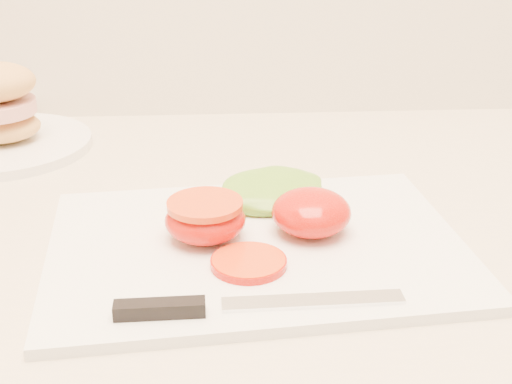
{
  "coord_description": "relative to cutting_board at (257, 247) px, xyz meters",
  "views": [
    {
      "loc": [
        -0.6,
        1.03,
        1.24
      ],
      "look_at": [
        -0.57,
        1.6,
        0.99
      ],
      "focal_mm": 50.0,
      "sensor_mm": 36.0,
      "label": 1
    }
  ],
  "objects": [
    {
      "name": "knife",
      "position": [
        -0.03,
        -0.11,
        0.01
      ],
      "size": [
        0.22,
        0.03,
        0.01
      ],
      "rotation": [
        0.0,
        0.0,
        0.03
      ],
      "color": "silver",
      "rests_on": "cutting_board"
    },
    {
      "name": "tomato_half_dome",
      "position": [
        0.05,
        0.02,
        0.03
      ],
      "size": [
        0.07,
        0.07,
        0.04
      ],
      "primitive_type": "ellipsoid",
      "color": "red",
      "rests_on": "cutting_board"
    },
    {
      "name": "lettuce_leaf_0",
      "position": [
        0.02,
        0.08,
        0.02
      ],
      "size": [
        0.13,
        0.11,
        0.02
      ],
      "primitive_type": "ellipsoid",
      "rotation": [
        0.0,
        0.0,
        0.36
      ],
      "color": "#6EAE2E",
      "rests_on": "cutting_board"
    },
    {
      "name": "tomato_slice_0",
      "position": [
        -0.01,
        -0.04,
        0.01
      ],
      "size": [
        0.06,
        0.06,
        0.01
      ],
      "primitive_type": "cylinder",
      "color": "#F14D18",
      "rests_on": "cutting_board"
    },
    {
      "name": "cutting_board",
      "position": [
        0.0,
        0.0,
        0.0
      ],
      "size": [
        0.39,
        0.3,
        0.01
      ],
      "primitive_type": "cube",
      "rotation": [
        0.0,
        0.0,
        0.09
      ],
      "color": "white",
      "rests_on": "counter"
    },
    {
      "name": "tomato_half_cut",
      "position": [
        -0.05,
        0.01,
        0.03
      ],
      "size": [
        0.07,
        0.07,
        0.04
      ],
      "color": "red",
      "rests_on": "cutting_board"
    }
  ]
}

